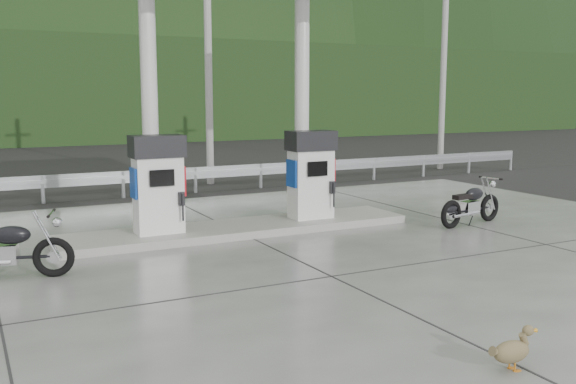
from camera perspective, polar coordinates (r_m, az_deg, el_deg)
name	(u,v)px	position (r m, az deg, el deg)	size (l,w,h in m)	color
ground	(300,262)	(10.45, 1.05, -6.27)	(160.00, 160.00, 0.00)	black
forecourt_apron	(300,262)	(10.45, 1.05, -6.22)	(18.00, 14.00, 0.02)	#63635E
pump_island	(239,229)	(12.63, -4.34, -3.26)	(7.00, 1.40, 0.15)	gray
gas_pump_left	(158,184)	(11.94, -11.48, 0.66)	(0.95, 0.55, 1.80)	white
gas_pump_right	(311,175)	(13.16, 2.05, 1.55)	(0.95, 0.55, 1.80)	white
canopy_column_left	(149,96)	(12.22, -12.22, 8.35)	(0.30, 0.30, 5.00)	white
canopy_column_right	(302,96)	(13.41, 1.24, 8.54)	(0.30, 0.30, 5.00)	white
guardrail	(160,169)	(17.67, -11.33, 2.00)	(26.00, 0.16, 1.42)	#A6AAAE
road	(130,180)	(21.12, -13.89, 1.04)	(60.00, 7.00, 0.01)	black
utility_pole_b	(208,51)	(19.65, -7.11, 12.36)	(0.22, 0.22, 8.00)	#969792
utility_pole_c	(444,59)	(24.28, 13.68, 11.45)	(0.22, 0.22, 8.00)	#969792
tree_band	(50,90)	(39.19, -20.43, 8.50)	(80.00, 6.00, 6.00)	black
forested_hills	(12,123)	(69.11, -23.34, 5.64)	(100.00, 40.00, 140.00)	black
motorcycle_left	(5,251)	(10.22, -23.82, -4.78)	(1.79, 0.57, 0.85)	black
motorcycle_right	(471,205)	(13.82, 15.96, -1.11)	(1.74, 0.55, 0.82)	black
duck	(511,352)	(6.78, 19.23, -13.30)	(0.51, 0.14, 0.37)	brown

